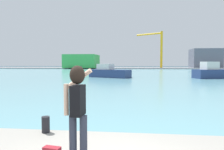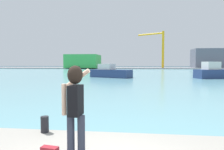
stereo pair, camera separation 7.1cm
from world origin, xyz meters
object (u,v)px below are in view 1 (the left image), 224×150
warehouse_right (205,58)px  harbor_bollard (46,124)px  boat_moored_2 (213,72)px  warehouse_left (82,61)px  port_crane (158,45)px  person_photographer (77,102)px  boat_moored (109,72)px

warehouse_right → harbor_bollard: bearing=-110.3°
boat_moored_2 → warehouse_left: bearing=106.2°
port_crane → person_photographer: bearing=-97.3°
harbor_bollard → warehouse_left: warehouse_left is taller
person_photographer → port_crane: size_ratio=0.11×
harbor_bollard → port_crane: bearing=81.8°
person_photographer → port_crane: port_crane is taller
person_photographer → boat_moored_2: bearing=-19.4°
boat_moored_2 → port_crane: (-2.14, 57.75, 9.18)m
person_photographer → boat_moored_2: boat_moored_2 is taller
boat_moored → boat_moored_2: boat_moored_2 is taller
port_crane → warehouse_left: bearing=-176.4°
harbor_bollard → port_crane: size_ratio=0.03×
warehouse_left → warehouse_right: size_ratio=1.12×
harbor_bollard → warehouse_left: (-20.68, 84.65, 2.41)m
boat_moored_2 → warehouse_right: size_ratio=0.54×
warehouse_left → warehouse_right: (54.76, 7.53, 1.35)m
warehouse_right → person_photographer: bearing=-109.4°
person_photographer → harbor_bollard: (-1.22, 1.34, -0.86)m
boat_moored → port_crane: bearing=99.9°
warehouse_left → port_crane: port_crane is taller
warehouse_left → warehouse_right: 55.29m
harbor_bollard → warehouse_left: 87.18m
person_photographer → warehouse_left: bearing=18.7°
boat_moored_2 → warehouse_left: size_ratio=0.48×
warehouse_left → harbor_bollard: bearing=-76.3°
boat_moored_2 → warehouse_right: bearing=56.7°
boat_moored → warehouse_right: 72.46m
person_photographer → boat_moored_2: size_ratio=0.26×
warehouse_right → port_crane: size_ratio=0.78×
harbor_bollard → boat_moored: bearing=93.7°
person_photographer → warehouse_right: (32.86, 93.53, 2.90)m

